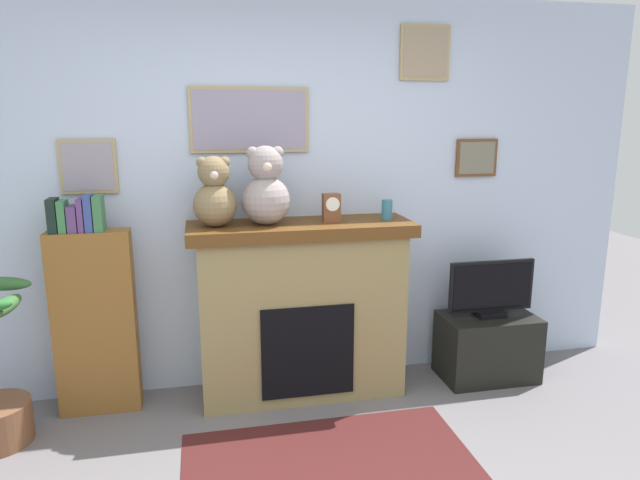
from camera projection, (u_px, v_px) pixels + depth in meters
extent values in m
cube|color=silver|center=(274.00, 196.00, 3.79)|extent=(5.20, 0.12, 2.60)
cube|color=tan|center=(250.00, 120.00, 3.58)|extent=(0.76, 0.02, 0.41)
cube|color=#9489A2|center=(250.00, 120.00, 3.57)|extent=(0.72, 0.00, 0.37)
cube|color=tan|center=(88.00, 166.00, 3.43)|extent=(0.34, 0.02, 0.33)
cube|color=#9B909F|center=(88.00, 167.00, 3.42)|extent=(0.30, 0.00, 0.29)
cube|color=brown|center=(476.00, 158.00, 3.96)|extent=(0.31, 0.02, 0.26)
cube|color=#756E5D|center=(477.00, 158.00, 3.95)|extent=(0.27, 0.00, 0.22)
cube|color=tan|center=(425.00, 53.00, 3.72)|extent=(0.35, 0.02, 0.36)
cube|color=tan|center=(426.00, 52.00, 3.71)|extent=(0.31, 0.00, 0.32)
cube|color=#907D4E|center=(301.00, 315.00, 3.71)|extent=(1.31, 0.45, 1.09)
cube|color=#5B3715|center=(301.00, 229.00, 3.58)|extent=(1.43, 0.51, 0.08)
cube|color=black|center=(308.00, 352.00, 3.52)|extent=(0.59, 0.02, 0.60)
cube|color=brown|center=(95.00, 323.00, 3.46)|extent=(0.48, 0.16, 1.16)
cube|color=black|center=(53.00, 216.00, 3.28)|extent=(0.05, 0.13, 0.20)
cube|color=#397A45|center=(63.00, 216.00, 3.29)|extent=(0.04, 0.13, 0.19)
cube|color=#573C6F|center=(73.00, 219.00, 3.30)|extent=(0.05, 0.13, 0.15)
cube|color=#5F3974|center=(82.00, 215.00, 3.31)|extent=(0.03, 0.13, 0.20)
cube|color=#35498D|center=(89.00, 213.00, 3.32)|extent=(0.04, 0.13, 0.22)
cube|color=#3A7444|center=(99.00, 213.00, 3.33)|extent=(0.05, 0.13, 0.21)
ellipsoid|color=#356430|center=(5.00, 306.00, 3.05)|extent=(0.14, 0.37, 0.08)
ellipsoid|color=#32642F|center=(1.00, 284.00, 3.23)|extent=(0.37, 0.18, 0.08)
cube|color=black|center=(487.00, 347.00, 3.98)|extent=(0.66, 0.40, 0.46)
cube|color=black|center=(489.00, 313.00, 3.92)|extent=(0.20, 0.14, 0.04)
cube|color=black|center=(491.00, 286.00, 3.88)|extent=(0.62, 0.03, 0.36)
cube|color=black|center=(493.00, 287.00, 3.86)|extent=(0.58, 0.00, 0.32)
cube|color=#451A19|center=(333.00, 470.00, 2.96)|extent=(1.57, 1.01, 0.01)
cylinder|color=teal|center=(387.00, 210.00, 3.66)|extent=(0.07, 0.07, 0.13)
cube|color=brown|center=(331.00, 208.00, 3.57)|extent=(0.11, 0.08, 0.18)
cylinder|color=white|center=(333.00, 204.00, 3.53)|extent=(0.09, 0.01, 0.09)
sphere|color=olive|center=(215.00, 205.00, 3.42)|extent=(0.27, 0.27, 0.27)
sphere|color=olive|center=(214.00, 172.00, 3.37)|extent=(0.19, 0.19, 0.19)
sphere|color=olive|center=(202.00, 163.00, 3.35)|extent=(0.07, 0.07, 0.07)
sphere|color=olive|center=(225.00, 162.00, 3.37)|extent=(0.07, 0.07, 0.07)
sphere|color=beige|center=(214.00, 175.00, 3.30)|extent=(0.06, 0.06, 0.06)
sphere|color=gray|center=(266.00, 200.00, 3.48)|extent=(0.30, 0.30, 0.30)
sphere|color=gray|center=(265.00, 164.00, 3.43)|extent=(0.22, 0.22, 0.22)
sphere|color=gray|center=(253.00, 153.00, 3.40)|extent=(0.08, 0.08, 0.08)
sphere|color=gray|center=(278.00, 153.00, 3.43)|extent=(0.08, 0.08, 0.08)
sphere|color=beige|center=(267.00, 167.00, 3.35)|extent=(0.07, 0.07, 0.07)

